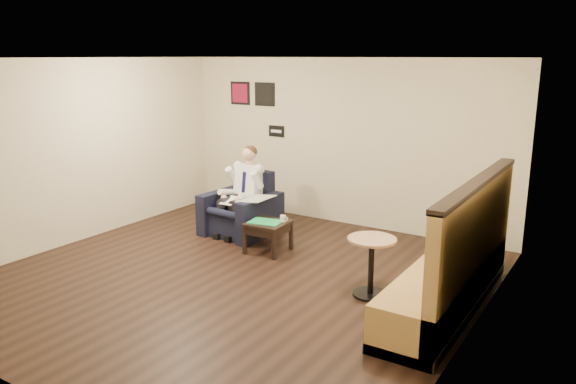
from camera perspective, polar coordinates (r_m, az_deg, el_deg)
The scene contains 19 objects.
ground at distance 7.46m, azimuth -5.47°, elevation -8.66°, with size 6.00×6.00×0.00m, color black.
wall_back at distance 9.55m, azimuth 5.42°, elevation 5.04°, with size 6.00×0.02×2.80m, color #ECE4C1.
wall_front at distance 5.11m, azimuth -26.90°, elevation -4.09°, with size 6.00×0.02×2.80m, color #ECE4C1.
wall_left at distance 9.18m, azimuth -20.72°, elevation 3.86°, with size 0.02×6.00×2.80m, color #ECE4C1.
wall_right at distance 5.75m, azimuth 18.58°, elevation -1.42°, with size 0.02×6.00×2.80m, color #ECE4C1.
ceiling at distance 6.90m, azimuth -6.01°, elevation 13.38°, with size 6.00×6.00×0.02m, color white.
seating_sign at distance 10.17m, azimuth -1.18°, elevation 6.20°, with size 0.32×0.02×0.20m, color black.
art_print_left at distance 10.57m, azimuth -4.87°, elevation 9.98°, with size 0.42×0.03×0.42m, color maroon.
art_print_right at distance 10.25m, azimuth -2.38°, elevation 9.90°, with size 0.42×0.03×0.42m, color black.
armchair at distance 9.08m, azimuth -4.85°, elevation -1.25°, with size 1.02×1.02×0.99m, color black.
seated_man at distance 8.94m, azimuth -5.41°, elevation -0.29°, with size 0.64×0.97×1.35m, color white, non-canonical shape.
lap_papers at distance 8.88m, azimuth -5.85°, elevation -0.86°, with size 0.23×0.32×0.01m, color white.
newspaper at distance 8.70m, azimuth -3.25°, elevation -0.67°, with size 0.43×0.54×0.01m, color silver.
side_table at distance 8.29m, azimuth -2.04°, elevation -4.58°, with size 0.56×0.56×0.46m, color black.
green_folder at distance 8.22m, azimuth -2.31°, elevation -3.03°, with size 0.46×0.33×0.01m, color #27C565.
coffee_mug at distance 8.22m, azimuth -0.52°, elevation -2.71°, with size 0.08×0.08×0.10m, color white.
smartphone at distance 8.33m, azimuth -1.17°, elevation -2.81°, with size 0.14×0.07×0.01m, color black.
banquette at distance 6.60m, azimuth 16.01°, elevation -5.15°, with size 0.71×2.96×1.51m, color #AD8243.
cafe_table at distance 6.85m, azimuth 8.44°, elevation -7.55°, with size 0.59×0.59×0.73m, color #A07656.
Camera 1 is at (4.26, -5.43, 2.83)m, focal length 35.00 mm.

